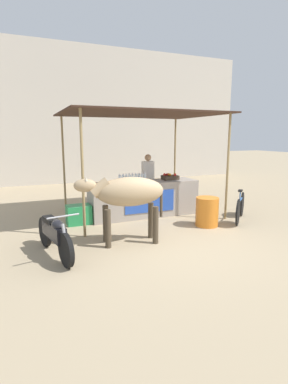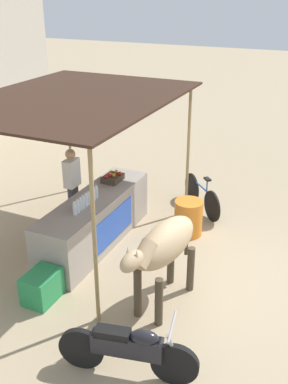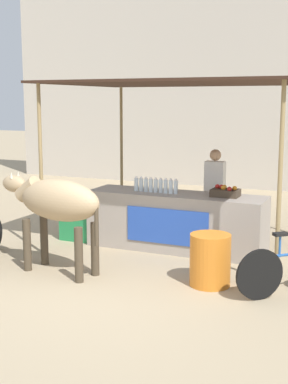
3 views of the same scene
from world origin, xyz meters
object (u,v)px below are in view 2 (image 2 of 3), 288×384
(water_barrel, at_px, (188,218))
(bicycle_leaning, at_px, (202,196))
(motorcycle_parked, at_px, (129,349))
(cooler_box, at_px, (42,286))
(vendor_behind_counter, at_px, (73,187))
(cow, at_px, (163,247))
(stall_counter, at_px, (95,221))
(fruit_crate, at_px, (113,178))

(water_barrel, relative_size, bicycle_leaning, 0.58)
(motorcycle_parked, bearing_deg, cooler_box, 67.46)
(vendor_behind_counter, height_order, motorcycle_parked, vendor_behind_counter)
(water_barrel, height_order, bicycle_leaning, bicycle_leaning)
(cow, bearing_deg, bicycle_leaning, 7.68)
(vendor_behind_counter, relative_size, water_barrel, 2.32)
(vendor_behind_counter, bearing_deg, motorcycle_parked, -137.98)
(stall_counter, height_order, cow, cow)
(cow, xyz_separation_m, bicycle_leaning, (3.30, 0.44, -0.69))
(fruit_crate, height_order, bicycle_leaning, fruit_crate)
(cooler_box, bearing_deg, motorcycle_parked, -112.54)
(stall_counter, distance_m, vendor_behind_counter, 0.95)
(water_barrel, bearing_deg, fruit_crate, 98.82)
(bicycle_leaning, bearing_deg, water_barrel, -175.86)
(fruit_crate, relative_size, motorcycle_parked, 0.25)
(motorcycle_parked, distance_m, bicycle_leaning, 4.80)
(bicycle_leaning, bearing_deg, vendor_behind_counter, 128.50)
(motorcycle_parked, relative_size, bicycle_leaning, 1.45)
(fruit_crate, bearing_deg, cooler_box, -176.77)
(stall_counter, bearing_deg, water_barrel, -54.25)
(stall_counter, relative_size, water_barrel, 4.21)
(water_barrel, bearing_deg, motorcycle_parked, -171.98)
(vendor_behind_counter, relative_size, cow, 0.89)
(motorcycle_parked, xyz_separation_m, bicycle_leaning, (4.76, 0.60, -0.08))
(vendor_behind_counter, height_order, water_barrel, vendor_behind_counter)
(bicycle_leaning, bearing_deg, stall_counter, 146.94)
(cooler_box, height_order, cow, cow)
(vendor_behind_counter, relative_size, bicycle_leaning, 1.35)
(water_barrel, bearing_deg, stall_counter, 125.75)
(bicycle_leaning, bearing_deg, cooler_box, 161.86)
(water_barrel, relative_size, cow, 0.39)
(vendor_behind_counter, xyz_separation_m, water_barrel, (0.63, -2.23, -0.49))
(vendor_behind_counter, height_order, bicycle_leaning, vendor_behind_counter)
(fruit_crate, relative_size, vendor_behind_counter, 0.27)
(stall_counter, xyz_separation_m, motorcycle_parked, (-2.61, -2.00, -0.05))
(motorcycle_parked, bearing_deg, water_barrel, 8.02)
(cooler_box, xyz_separation_m, motorcycle_parked, (-0.79, -1.90, 0.19))
(cooler_box, relative_size, cow, 0.32)
(bicycle_leaning, bearing_deg, fruit_crate, 132.34)
(vendor_behind_counter, distance_m, cow, 3.05)
(vendor_behind_counter, distance_m, bicycle_leaning, 2.80)
(fruit_crate, xyz_separation_m, cooler_box, (-2.65, -0.15, -0.79))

